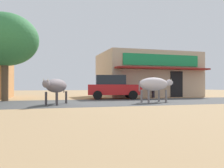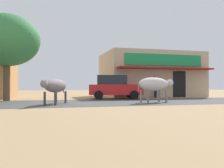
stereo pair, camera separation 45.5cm
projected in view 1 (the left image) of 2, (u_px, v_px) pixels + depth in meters
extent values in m
plane|color=tan|center=(62.00, 103.00, 12.79)|extent=(80.00, 80.00, 0.00)
cube|color=#434444|center=(62.00, 103.00, 12.79)|extent=(72.00, 5.80, 0.00)
cube|color=tan|center=(147.00, 75.00, 22.10)|extent=(8.24, 5.53, 3.80)
cube|color=#198C4C|center=(162.00, 60.00, 19.41)|extent=(6.59, 0.10, 0.90)
cube|color=maroon|center=(164.00, 68.00, 19.03)|extent=(7.91, 0.90, 0.12)
cube|color=black|center=(177.00, 84.00, 19.81)|extent=(1.10, 0.06, 2.10)
cylinder|color=brown|center=(5.00, 81.00, 14.53)|extent=(0.40, 0.40, 2.40)
ellipsoid|color=#347C41|center=(5.00, 39.00, 14.55)|extent=(3.93, 3.93, 3.14)
cube|color=red|center=(114.00, 90.00, 17.08)|extent=(3.93, 2.50, 0.70)
cube|color=#1E2328|center=(110.00, 80.00, 17.06)|extent=(2.30, 2.03, 0.64)
cylinder|color=black|center=(129.00, 94.00, 18.09)|extent=(0.62, 0.29, 0.60)
cylinder|color=black|center=(133.00, 95.00, 16.29)|extent=(0.62, 0.29, 0.60)
cylinder|color=black|center=(97.00, 94.00, 17.86)|extent=(0.62, 0.29, 0.60)
cylinder|color=black|center=(98.00, 95.00, 16.06)|extent=(0.62, 0.29, 0.60)
ellipsoid|color=slate|center=(57.00, 86.00, 11.96)|extent=(1.55, 2.28, 0.67)
ellipsoid|color=slate|center=(46.00, 84.00, 10.64)|extent=(0.48, 0.63, 0.36)
cone|color=beige|center=(48.00, 80.00, 10.58)|extent=(0.06, 0.06, 0.12)
cone|color=beige|center=(44.00, 80.00, 10.60)|extent=(0.06, 0.06, 0.12)
cylinder|color=#453E40|center=(57.00, 99.00, 11.23)|extent=(0.11, 0.11, 0.63)
cylinder|color=#453E40|center=(46.00, 99.00, 11.29)|extent=(0.11, 0.11, 0.63)
cylinder|color=#453E40|center=(66.00, 97.00, 12.62)|extent=(0.11, 0.11, 0.63)
cylinder|color=#453E40|center=(56.00, 97.00, 12.68)|extent=(0.11, 0.11, 0.63)
cylinder|color=#453E40|center=(64.00, 88.00, 13.08)|extent=(0.05, 0.05, 0.54)
ellipsoid|color=silver|center=(154.00, 84.00, 13.48)|extent=(2.32, 1.50, 0.73)
ellipsoid|color=silver|center=(169.00, 83.00, 14.33)|extent=(0.62, 0.47, 0.36)
cone|color=beige|center=(169.00, 80.00, 14.44)|extent=(0.06, 0.06, 0.12)
cone|color=beige|center=(171.00, 80.00, 14.28)|extent=(0.06, 0.06, 0.12)
cylinder|color=gray|center=(159.00, 96.00, 14.12)|extent=(0.11, 0.11, 0.70)
cylinder|color=gray|center=(166.00, 96.00, 13.72)|extent=(0.11, 0.11, 0.70)
cylinder|color=gray|center=(142.00, 96.00, 13.23)|extent=(0.11, 0.11, 0.70)
cylinder|color=gray|center=(149.00, 96.00, 12.83)|extent=(0.11, 0.11, 0.70)
cylinder|color=gray|center=(139.00, 86.00, 12.76)|extent=(0.05, 0.05, 0.58)
cylinder|color=#262633|center=(153.00, 92.00, 19.00)|extent=(0.14, 0.14, 0.85)
cylinder|color=#262633|center=(154.00, 92.00, 18.83)|extent=(0.14, 0.14, 0.85)
cube|color=silver|center=(153.00, 83.00, 18.92)|extent=(0.48, 0.45, 0.60)
sphere|color=tan|center=(153.00, 77.00, 18.92)|extent=(0.23, 0.23, 0.23)
cylinder|color=silver|center=(152.00, 82.00, 19.17)|extent=(0.09, 0.09, 0.54)
cylinder|color=silver|center=(155.00, 82.00, 18.67)|extent=(0.09, 0.09, 0.54)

